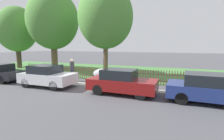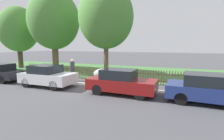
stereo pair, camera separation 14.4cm
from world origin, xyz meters
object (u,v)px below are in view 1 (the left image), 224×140
object	(u,v)px
tree_mid_park	(105,17)
parked_car_navy_estate	(121,82)
covered_motorcycle	(104,74)
parked_car_red_compact	(208,88)
parked_car_black_saloon	(47,76)
tree_nearest_kerb	(17,29)
pedestrian_near_fence	(72,69)
tree_behind_motorcycle	(53,20)

from	to	relation	value
tree_mid_park	parked_car_navy_estate	bearing A→B (deg)	-57.19
parked_car_navy_estate	covered_motorcycle	distance (m)	3.38
parked_car_red_compact	parked_car_black_saloon	bearing A→B (deg)	-177.41
tree_nearest_kerb	parked_car_navy_estate	bearing A→B (deg)	-22.46
pedestrian_near_fence	tree_nearest_kerb	bearing A→B (deg)	-165.20
parked_car_black_saloon	tree_mid_park	size ratio (longest dim) A/B	0.47
parked_car_red_compact	tree_mid_park	distance (m)	10.25
covered_motorcycle	tree_behind_motorcycle	distance (m)	9.77
parked_car_navy_estate	tree_mid_park	bearing A→B (deg)	122.80
tree_mid_park	parked_car_black_saloon	bearing A→B (deg)	-111.73
tree_nearest_kerb	parked_car_black_saloon	bearing A→B (deg)	-32.39
tree_mid_park	pedestrian_near_fence	size ratio (longest dim) A/B	4.59
parked_car_navy_estate	pedestrian_near_fence	world-z (taller)	pedestrian_near_fence
parked_car_black_saloon	tree_mid_park	bearing A→B (deg)	67.52
tree_mid_park	pedestrian_near_fence	distance (m)	5.47
parked_car_black_saloon	pedestrian_near_fence	bearing A→B (deg)	76.12
covered_motorcycle	pedestrian_near_fence	world-z (taller)	pedestrian_near_fence
tree_behind_motorcycle	parked_car_red_compact	bearing A→B (deg)	-22.62
pedestrian_near_fence	parked_car_black_saloon	bearing A→B (deg)	-66.18
covered_motorcycle	pedestrian_near_fence	xyz separation A→B (m)	(-2.60, -0.46, 0.35)
parked_car_black_saloon	pedestrian_near_fence	distance (m)	2.27
parked_car_red_compact	tree_mid_park	bearing A→B (deg)	148.41
tree_behind_motorcycle	pedestrian_near_fence	bearing A→B (deg)	-38.40
covered_motorcycle	tree_behind_motorcycle	size ratio (longest dim) A/B	0.22
tree_behind_motorcycle	parked_car_navy_estate	bearing A→B (deg)	-31.58
tree_nearest_kerb	pedestrian_near_fence	bearing A→B (deg)	-22.15
parked_car_black_saloon	parked_car_red_compact	distance (m)	9.80
parked_car_black_saloon	tree_behind_motorcycle	xyz separation A→B (m)	(-4.58, 6.24, 4.75)
covered_motorcycle	parked_car_navy_estate	bearing A→B (deg)	-50.17
pedestrian_near_fence	covered_motorcycle	bearing A→B (deg)	46.99
tree_behind_motorcycle	pedestrian_near_fence	size ratio (longest dim) A/B	4.92
parked_car_red_compact	tree_nearest_kerb	world-z (taller)	tree_nearest_kerb
parked_car_red_compact	pedestrian_near_fence	xyz separation A→B (m)	(-9.29, 1.95, 0.27)
parked_car_black_saloon	tree_nearest_kerb	bearing A→B (deg)	146.87
parked_car_black_saloon	covered_motorcycle	distance (m)	4.09
parked_car_navy_estate	tree_nearest_kerb	bearing A→B (deg)	157.53
tree_behind_motorcycle	pedestrian_near_fence	xyz separation A→B (m)	(5.10, -4.04, -4.50)
parked_car_navy_estate	covered_motorcycle	xyz separation A→B (m)	(-2.25, 2.53, -0.08)
parked_car_navy_estate	pedestrian_near_fence	size ratio (longest dim) A/B	2.24
pedestrian_near_fence	parked_car_navy_estate	bearing A→B (deg)	13.80
parked_car_black_saloon	tree_behind_motorcycle	bearing A→B (deg)	125.56
parked_car_red_compact	tree_behind_motorcycle	distance (m)	16.30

